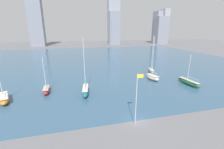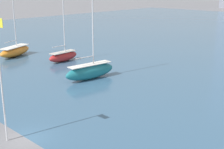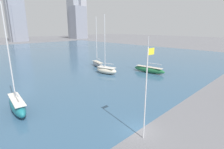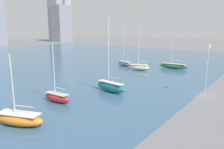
% 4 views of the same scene
% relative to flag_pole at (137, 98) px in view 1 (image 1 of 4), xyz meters
% --- Properties ---
extents(ground_plane, '(500.00, 500.00, 0.00)m').
position_rel_flag_pole_xyz_m(ground_plane, '(0.89, 1.37, -5.82)').
color(ground_plane, slate).
extents(harbor_water, '(180.00, 140.00, 0.00)m').
position_rel_flag_pole_xyz_m(harbor_water, '(0.89, 71.37, -5.82)').
color(harbor_water, '#385B7A').
rests_on(harbor_water, ground_plane).
extents(flag_pole, '(1.24, 0.14, 10.69)m').
position_rel_flag_pole_xyz_m(flag_pole, '(0.00, 0.00, 0.00)').
color(flag_pole, silver).
rests_on(flag_pole, ground_plane).
extents(distant_city_skyline, '(170.74, 19.21, 69.42)m').
position_rel_flag_pole_xyz_m(distant_city_skyline, '(42.17, 169.27, 18.96)').
color(distant_city_skyline, gray).
rests_on(distant_city_skyline, ground_plane).
extents(sailboat_cream, '(3.81, 6.74, 15.99)m').
position_rel_flag_pole_xyz_m(sailboat_cream, '(17.15, 24.86, -4.74)').
color(sailboat_cream, beige).
rests_on(sailboat_cream, harbor_water).
extents(sailboat_teal, '(2.76, 8.23, 15.97)m').
position_rel_flag_pole_xyz_m(sailboat_teal, '(-8.38, 17.42, -4.60)').
color(sailboat_teal, '#1E757F').
rests_on(sailboat_teal, harbor_water).
extents(sailboat_gray, '(3.93, 7.42, 15.94)m').
position_rel_flag_pole_xyz_m(sailboat_gray, '(21.35, 33.66, -4.81)').
color(sailboat_gray, gray).
rests_on(sailboat_gray, harbor_water).
extents(sailboat_orange, '(5.10, 8.04, 10.26)m').
position_rel_flag_pole_xyz_m(sailboat_orange, '(-29.53, 17.69, -4.83)').
color(sailboat_orange, orange).
rests_on(sailboat_orange, harbor_water).
extents(sailboat_red, '(2.23, 6.23, 10.80)m').
position_rel_flag_pole_xyz_m(sailboat_red, '(-19.71, 21.43, -4.87)').
color(sailboat_red, '#B72828').
rests_on(sailboat_red, harbor_water).
extents(sailboat_green, '(2.41, 9.77, 10.28)m').
position_rel_flag_pole_xyz_m(sailboat_green, '(26.58, 17.02, -4.87)').
color(sailboat_green, '#236B3D').
rests_on(sailboat_green, harbor_water).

